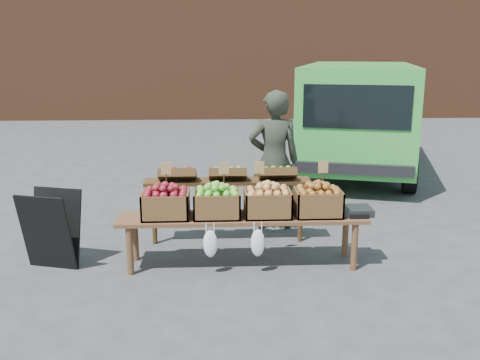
{
  "coord_description": "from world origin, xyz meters",
  "views": [
    {
      "loc": [
        0.51,
        -5.12,
        2.34
      ],
      "look_at": [
        0.81,
        0.93,
        0.85
      ],
      "focal_mm": 40.0,
      "sensor_mm": 36.0,
      "label": 1
    }
  ],
  "objects_px": {
    "crate_russet_pears": "(217,204)",
    "back_table": "(228,202)",
    "display_bench": "(242,241)",
    "crate_green_apples": "(318,203)",
    "crate_golden_apples": "(166,205)",
    "weighing_scale": "(356,211)",
    "vendor": "(274,161)",
    "chalkboard_sign": "(51,229)",
    "delivery_van": "(357,119)",
    "crate_red_apples": "(268,203)"
  },
  "relations": [
    {
      "from": "crate_golden_apples",
      "to": "weighing_scale",
      "type": "height_order",
      "value": "crate_golden_apples"
    },
    {
      "from": "display_bench",
      "to": "crate_russet_pears",
      "type": "height_order",
      "value": "crate_russet_pears"
    },
    {
      "from": "back_table",
      "to": "crate_russet_pears",
      "type": "height_order",
      "value": "back_table"
    },
    {
      "from": "delivery_van",
      "to": "crate_red_apples",
      "type": "bearing_deg",
      "value": -99.84
    },
    {
      "from": "chalkboard_sign",
      "to": "vendor",
      "type": "bearing_deg",
      "value": 41.67
    },
    {
      "from": "chalkboard_sign",
      "to": "crate_red_apples",
      "type": "bearing_deg",
      "value": 15.02
    },
    {
      "from": "chalkboard_sign",
      "to": "crate_red_apples",
      "type": "relative_size",
      "value": 1.74
    },
    {
      "from": "vendor",
      "to": "crate_green_apples",
      "type": "relative_size",
      "value": 3.67
    },
    {
      "from": "back_table",
      "to": "crate_golden_apples",
      "type": "distance_m",
      "value": 1.01
    },
    {
      "from": "vendor",
      "to": "crate_golden_apples",
      "type": "height_order",
      "value": "vendor"
    },
    {
      "from": "crate_golden_apples",
      "to": "back_table",
      "type": "bearing_deg",
      "value": 46.38
    },
    {
      "from": "crate_russet_pears",
      "to": "back_table",
      "type": "bearing_deg",
      "value": 79.29
    },
    {
      "from": "crate_green_apples",
      "to": "vendor",
      "type": "bearing_deg",
      "value": 105.11
    },
    {
      "from": "chalkboard_sign",
      "to": "display_bench",
      "type": "xyz_separation_m",
      "value": [
        2.07,
        -0.04,
        -0.15
      ]
    },
    {
      "from": "back_table",
      "to": "crate_green_apples",
      "type": "height_order",
      "value": "back_table"
    },
    {
      "from": "delivery_van",
      "to": "crate_russet_pears",
      "type": "xyz_separation_m",
      "value": [
        -2.73,
        -4.56,
        -0.32
      ]
    },
    {
      "from": "delivery_van",
      "to": "crate_green_apples",
      "type": "bearing_deg",
      "value": -93.95
    },
    {
      "from": "crate_green_apples",
      "to": "weighing_scale",
      "type": "xyz_separation_m",
      "value": [
        0.43,
        0.0,
        -0.1
      ]
    },
    {
      "from": "delivery_van",
      "to": "crate_russet_pears",
      "type": "bearing_deg",
      "value": -105.19
    },
    {
      "from": "delivery_van",
      "to": "back_table",
      "type": "bearing_deg",
      "value": -108.33
    },
    {
      "from": "back_table",
      "to": "display_bench",
      "type": "bearing_deg",
      "value": -79.08
    },
    {
      "from": "vendor",
      "to": "crate_red_apples",
      "type": "xyz_separation_m",
      "value": [
        -0.21,
        -1.27,
        -0.21
      ]
    },
    {
      "from": "display_bench",
      "to": "crate_russet_pears",
      "type": "distance_m",
      "value": 0.51
    },
    {
      "from": "chalkboard_sign",
      "to": "weighing_scale",
      "type": "xyz_separation_m",
      "value": [
        3.32,
        -0.04,
        0.17
      ]
    },
    {
      "from": "chalkboard_sign",
      "to": "crate_russet_pears",
      "type": "relative_size",
      "value": 1.74
    },
    {
      "from": "chalkboard_sign",
      "to": "display_bench",
      "type": "relative_size",
      "value": 0.32
    },
    {
      "from": "chalkboard_sign",
      "to": "crate_golden_apples",
      "type": "height_order",
      "value": "chalkboard_sign"
    },
    {
      "from": "vendor",
      "to": "weighing_scale",
      "type": "bearing_deg",
      "value": 119.88
    },
    {
      "from": "crate_golden_apples",
      "to": "weighing_scale",
      "type": "relative_size",
      "value": 1.47
    },
    {
      "from": "crate_golden_apples",
      "to": "display_bench",
      "type": "bearing_deg",
      "value": 0.0
    },
    {
      "from": "vendor",
      "to": "crate_red_apples",
      "type": "distance_m",
      "value": 1.3
    },
    {
      "from": "delivery_van",
      "to": "display_bench",
      "type": "distance_m",
      "value": 5.23
    },
    {
      "from": "delivery_van",
      "to": "crate_red_apples",
      "type": "relative_size",
      "value": 9.17
    },
    {
      "from": "delivery_van",
      "to": "vendor",
      "type": "relative_size",
      "value": 2.5
    },
    {
      "from": "vendor",
      "to": "back_table",
      "type": "distance_m",
      "value": 0.92
    },
    {
      "from": "crate_red_apples",
      "to": "crate_green_apples",
      "type": "relative_size",
      "value": 1.0
    },
    {
      "from": "crate_red_apples",
      "to": "crate_green_apples",
      "type": "xyz_separation_m",
      "value": [
        0.55,
        0.0,
        0.0
      ]
    },
    {
      "from": "vendor",
      "to": "chalkboard_sign",
      "type": "relative_size",
      "value": 2.11
    },
    {
      "from": "chalkboard_sign",
      "to": "crate_russet_pears",
      "type": "height_order",
      "value": "chalkboard_sign"
    },
    {
      "from": "crate_russet_pears",
      "to": "display_bench",
      "type": "bearing_deg",
      "value": 0.0
    },
    {
      "from": "chalkboard_sign",
      "to": "display_bench",
      "type": "distance_m",
      "value": 2.08
    },
    {
      "from": "display_bench",
      "to": "crate_green_apples",
      "type": "xyz_separation_m",
      "value": [
        0.82,
        0.0,
        0.42
      ]
    },
    {
      "from": "delivery_van",
      "to": "vendor",
      "type": "bearing_deg",
      "value": -105.23
    },
    {
      "from": "vendor",
      "to": "crate_russet_pears",
      "type": "distance_m",
      "value": 1.49
    },
    {
      "from": "vendor",
      "to": "crate_red_apples",
      "type": "bearing_deg",
      "value": 79.41
    },
    {
      "from": "back_table",
      "to": "display_bench",
      "type": "xyz_separation_m",
      "value": [
        0.14,
        -0.72,
        -0.24
      ]
    },
    {
      "from": "weighing_scale",
      "to": "display_bench",
      "type": "bearing_deg",
      "value": 180.0
    },
    {
      "from": "back_table",
      "to": "crate_red_apples",
      "type": "height_order",
      "value": "back_table"
    },
    {
      "from": "crate_golden_apples",
      "to": "crate_russet_pears",
      "type": "distance_m",
      "value": 0.55
    },
    {
      "from": "vendor",
      "to": "crate_golden_apples",
      "type": "relative_size",
      "value": 3.67
    }
  ]
}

